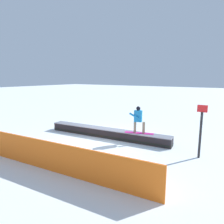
% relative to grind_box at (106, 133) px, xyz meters
% --- Properties ---
extents(ground_plane, '(120.00, 120.00, 0.00)m').
position_rel_grind_box_xyz_m(ground_plane, '(0.00, 0.00, -0.23)').
color(ground_plane, white).
extents(grind_box, '(7.46, 1.33, 0.50)m').
position_rel_grind_box_xyz_m(grind_box, '(0.00, 0.00, 0.00)').
color(grind_box, black).
rests_on(grind_box, ground_plane).
extents(snowboarder, '(1.52, 0.72, 1.42)m').
position_rel_grind_box_xyz_m(snowboarder, '(-1.93, -0.17, 1.04)').
color(snowboarder, '#CA1D83').
rests_on(snowboarder, grind_box).
extents(safety_fence, '(9.75, 0.99, 1.12)m').
position_rel_grind_box_xyz_m(safety_fence, '(0.00, 4.62, 0.33)').
color(safety_fence, orange).
rests_on(safety_fence, ground_plane).
extents(trail_marker, '(0.40, 0.10, 2.28)m').
position_rel_grind_box_xyz_m(trail_marker, '(-5.02, 0.23, 0.99)').
color(trail_marker, '#262628').
rests_on(trail_marker, ground_plane).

